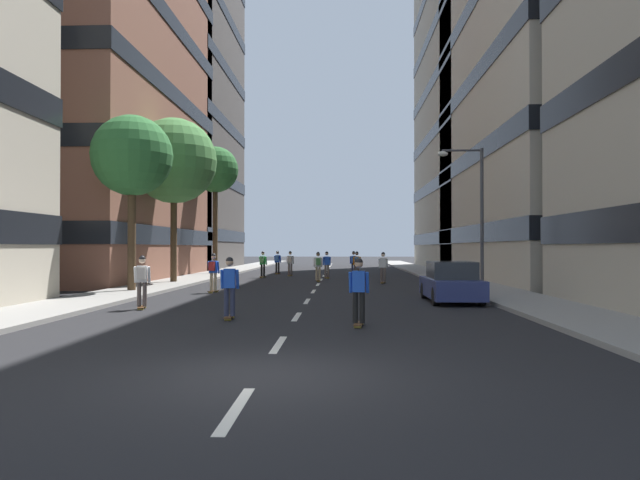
{
  "coord_description": "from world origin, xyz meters",
  "views": [
    {
      "loc": [
        1.35,
        -9.49,
        2.06
      ],
      "look_at": [
        0.0,
        26.04,
        2.49
      ],
      "focal_mm": 33.27,
      "sensor_mm": 36.0,
      "label": 1
    }
  ],
  "objects_px": {
    "skater_1": "(263,263)",
    "skater_11": "(357,263)",
    "skater_9": "(318,265)",
    "skater_6": "(213,270)",
    "skater_8": "(327,263)",
    "parked_car_near": "(451,283)",
    "skater_4": "(290,262)",
    "street_tree_mid": "(215,171)",
    "skater_10": "(142,279)",
    "skater_7": "(359,288)",
    "skater_0": "(354,262)",
    "skater_2": "(230,285)",
    "skater_3": "(383,266)",
    "street_tree_far": "(132,157)",
    "street_tree_near": "(174,161)",
    "streetlamp_right": "(474,202)",
    "skater_5": "(277,261)"
  },
  "relations": [
    {
      "from": "skater_7",
      "to": "skater_10",
      "type": "bearing_deg",
      "value": 150.53
    },
    {
      "from": "street_tree_mid",
      "to": "skater_10",
      "type": "bearing_deg",
      "value": -83.42
    },
    {
      "from": "streetlamp_right",
      "to": "skater_3",
      "type": "xyz_separation_m",
      "value": [
        -3.76,
        6.23,
        -3.15
      ]
    },
    {
      "from": "skater_0",
      "to": "skater_9",
      "type": "bearing_deg",
      "value": -107.72
    },
    {
      "from": "parked_car_near",
      "to": "skater_3",
      "type": "bearing_deg",
      "value": 98.83
    },
    {
      "from": "skater_0",
      "to": "skater_2",
      "type": "relative_size",
      "value": 1.0
    },
    {
      "from": "parked_car_near",
      "to": "skater_4",
      "type": "distance_m",
      "value": 21.12
    },
    {
      "from": "skater_7",
      "to": "skater_11",
      "type": "bearing_deg",
      "value": 88.74
    },
    {
      "from": "skater_7",
      "to": "skater_6",
      "type": "bearing_deg",
      "value": 119.41
    },
    {
      "from": "skater_1",
      "to": "skater_9",
      "type": "height_order",
      "value": "same"
    },
    {
      "from": "skater_4",
      "to": "skater_9",
      "type": "distance_m",
      "value": 7.2
    },
    {
      "from": "skater_3",
      "to": "skater_11",
      "type": "distance_m",
      "value": 5.73
    },
    {
      "from": "parked_car_near",
      "to": "skater_8",
      "type": "distance_m",
      "value": 17.27
    },
    {
      "from": "parked_car_near",
      "to": "skater_4",
      "type": "height_order",
      "value": "skater_4"
    },
    {
      "from": "skater_7",
      "to": "skater_9",
      "type": "height_order",
      "value": "same"
    },
    {
      "from": "skater_3",
      "to": "skater_11",
      "type": "relative_size",
      "value": 1.0
    },
    {
      "from": "skater_0",
      "to": "skater_8",
      "type": "height_order",
      "value": "same"
    },
    {
      "from": "skater_3",
      "to": "skater_11",
      "type": "xyz_separation_m",
      "value": [
        -1.36,
        5.57,
        0.03
      ]
    },
    {
      "from": "skater_6",
      "to": "skater_8",
      "type": "xyz_separation_m",
      "value": [
        4.8,
        12.44,
        -0.03
      ]
    },
    {
      "from": "parked_car_near",
      "to": "skater_9",
      "type": "bearing_deg",
      "value": 113.38
    },
    {
      "from": "street_tree_mid",
      "to": "skater_4",
      "type": "height_order",
      "value": "street_tree_mid"
    },
    {
      "from": "skater_11",
      "to": "skater_4",
      "type": "bearing_deg",
      "value": 150.28
    },
    {
      "from": "skater_8",
      "to": "skater_4",
      "type": "bearing_deg",
      "value": 130.82
    },
    {
      "from": "street_tree_far",
      "to": "skater_9",
      "type": "relative_size",
      "value": 4.4
    },
    {
      "from": "skater_1",
      "to": "skater_11",
      "type": "relative_size",
      "value": 1.0
    },
    {
      "from": "skater_1",
      "to": "streetlamp_right",
      "type": "bearing_deg",
      "value": -46.62
    },
    {
      "from": "skater_8",
      "to": "skater_10",
      "type": "relative_size",
      "value": 1.0
    },
    {
      "from": "skater_6",
      "to": "street_tree_far",
      "type": "bearing_deg",
      "value": -174.56
    },
    {
      "from": "streetlamp_right",
      "to": "skater_1",
      "type": "height_order",
      "value": "streetlamp_right"
    },
    {
      "from": "skater_2",
      "to": "skater_9",
      "type": "bearing_deg",
      "value": 84.52
    },
    {
      "from": "street_tree_near",
      "to": "skater_9",
      "type": "height_order",
      "value": "street_tree_near"
    },
    {
      "from": "street_tree_mid",
      "to": "skater_8",
      "type": "relative_size",
      "value": 5.27
    },
    {
      "from": "street_tree_mid",
      "to": "streetlamp_right",
      "type": "distance_m",
      "value": 22.52
    },
    {
      "from": "street_tree_far",
      "to": "skater_7",
      "type": "relative_size",
      "value": 4.4
    },
    {
      "from": "parked_car_near",
      "to": "skater_5",
      "type": "distance_m",
      "value": 24.39
    },
    {
      "from": "skater_9",
      "to": "skater_10",
      "type": "relative_size",
      "value": 1.0
    },
    {
      "from": "skater_3",
      "to": "streetlamp_right",
      "type": "bearing_deg",
      "value": -58.91
    },
    {
      "from": "skater_1",
      "to": "street_tree_mid",
      "type": "bearing_deg",
      "value": 136.73
    },
    {
      "from": "skater_7",
      "to": "skater_8",
      "type": "relative_size",
      "value": 1.0
    },
    {
      "from": "skater_2",
      "to": "skater_11",
      "type": "bearing_deg",
      "value": 79.54
    },
    {
      "from": "street_tree_far",
      "to": "skater_0",
      "type": "height_order",
      "value": "street_tree_far"
    },
    {
      "from": "street_tree_mid",
      "to": "skater_7",
      "type": "bearing_deg",
      "value": -70.68
    },
    {
      "from": "skater_10",
      "to": "skater_9",
      "type": "bearing_deg",
      "value": 71.83
    },
    {
      "from": "skater_3",
      "to": "skater_9",
      "type": "height_order",
      "value": "same"
    },
    {
      "from": "parked_car_near",
      "to": "skater_7",
      "type": "bearing_deg",
      "value": -117.5
    },
    {
      "from": "skater_1",
      "to": "skater_7",
      "type": "distance_m",
      "value": 24.97
    },
    {
      "from": "skater_6",
      "to": "skater_10",
      "type": "relative_size",
      "value": 1.0
    },
    {
      "from": "parked_car_near",
      "to": "skater_5",
      "type": "xyz_separation_m",
      "value": [
        -9.05,
        22.65,
        0.32
      ]
    },
    {
      "from": "skater_5",
      "to": "skater_6",
      "type": "bearing_deg",
      "value": -92.63
    },
    {
      "from": "street_tree_near",
      "to": "street_tree_mid",
      "type": "relative_size",
      "value": 0.97
    }
  ]
}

